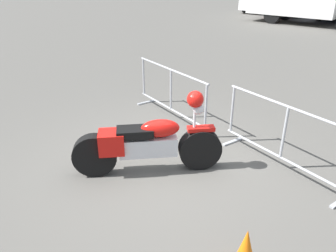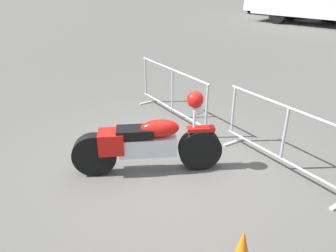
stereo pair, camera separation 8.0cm
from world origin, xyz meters
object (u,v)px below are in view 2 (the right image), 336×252
(crowd_barrier_near, at_px, (172,93))
(parked_car_maroon, at_px, (306,5))
(motorcycle, at_px, (148,143))
(parked_car_white, at_px, (269,3))
(crowd_barrier_far, at_px, (284,138))

(crowd_barrier_near, relative_size, parked_car_maroon, 0.54)
(motorcycle, distance_m, parked_car_white, 22.43)
(crowd_barrier_far, height_order, parked_car_maroon, parked_car_maroon)
(motorcycle, distance_m, crowd_barrier_near, 2.06)
(parked_car_maroon, bearing_deg, motorcycle, -160.65)
(crowd_barrier_near, distance_m, parked_car_white, 20.39)
(motorcycle, bearing_deg, crowd_barrier_near, 73.08)
(motorcycle, relative_size, crowd_barrier_far, 0.87)
(motorcycle, distance_m, crowd_barrier_far, 2.06)
(crowd_barrier_near, relative_size, parked_car_white, 0.56)
(parked_car_white, bearing_deg, motorcycle, -153.84)
(crowd_barrier_near, height_order, crowd_barrier_far, same)
(crowd_barrier_near, height_order, parked_car_maroon, parked_car_maroon)
(motorcycle, height_order, crowd_barrier_near, motorcycle)
(crowd_barrier_far, bearing_deg, crowd_barrier_near, 180.00)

